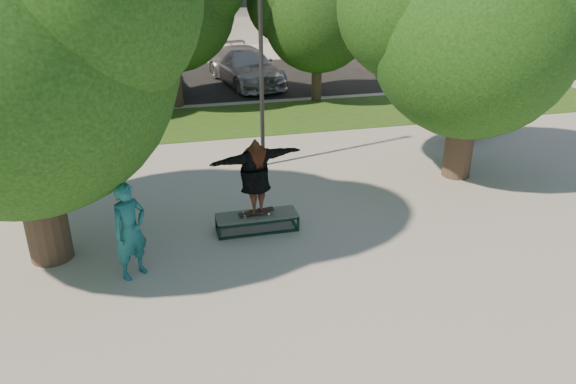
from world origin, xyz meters
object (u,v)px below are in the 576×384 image
object	(u,v)px
tree_right	(471,21)
lamppost	(261,55)
tree_left	(4,35)
car_grey	(148,74)
car_dark	(74,75)
car_silver_b	(245,66)
grind_box	(257,222)
bystander	(130,230)
bench	(480,123)
car_silver_a	(24,72)

from	to	relation	value
tree_right	lamppost	bearing A→B (deg)	158.72
tree_left	car_grey	xyz separation A→B (m)	(2.29, 13.85, -3.77)
car_dark	car_grey	world-z (taller)	car_dark
car_dark	car_silver_b	size ratio (longest dim) A/B	0.93
car_grey	car_dark	bearing A→B (deg)	178.06
tree_left	car_silver_b	xyz separation A→B (m)	(6.51, 13.87, -3.65)
grind_box	bystander	size ratio (longest dim) A/B	0.93
tree_left	bench	xyz separation A→B (m)	(12.79, 4.89, -4.01)
car_silver_a	car_grey	size ratio (longest dim) A/B	0.90
grind_box	car_dark	world-z (taller)	car_dark
bystander	car_silver_a	xyz separation A→B (m)	(-4.62, 16.31, -0.25)
lamppost	bench	distance (m)	8.05
tree_right	car_dark	distance (m)	16.25
lamppost	bystander	size ratio (longest dim) A/B	3.15
car_silver_b	lamppost	bearing A→B (deg)	-108.55
tree_left	bystander	world-z (taller)	tree_left
bench	tree_right	bearing A→B (deg)	-155.16
bystander	car_silver_a	bearing A→B (deg)	69.16
bench	car_dark	bearing A→B (deg)	123.65
tree_right	car_silver_b	distance (m)	12.87
grind_box	tree_left	bearing A→B (deg)	-178.89
lamppost	car_silver_a	xyz separation A→B (m)	(-8.17, 11.24, -2.43)
car_dark	grind_box	bearing A→B (deg)	-72.18
tree_right	bystander	bearing A→B (deg)	-159.58
car_dark	car_grey	bearing A→B (deg)	2.25
bystander	car_grey	xyz separation A→B (m)	(0.55, 15.01, -0.32)
tree_right	bystander	size ratio (longest dim) A/B	3.36
grind_box	car_silver_a	distance (m)	16.73
tree_left	car_silver_a	size ratio (longest dim) A/B	1.68
tree_left	tree_right	bearing A→B (deg)	11.03
bench	car_dark	size ratio (longest dim) A/B	0.63
tree_left	car_silver_b	size ratio (longest dim) A/B	1.33
lamppost	car_grey	distance (m)	10.68
car_silver_a	car_grey	distance (m)	5.33
lamppost	car_silver_b	size ratio (longest dim) A/B	1.14
lamppost	car_silver_b	distance (m)	10.31
tree_left	car_grey	size ratio (longest dim) A/B	1.51
tree_right	bystander	distance (m)	9.56
tree_right	grind_box	bearing A→B (deg)	-161.90
lamppost	bench	xyz separation A→B (m)	(7.50, 0.99, -2.74)
grind_box	car_dark	distance (m)	14.44
bench	car_grey	xyz separation A→B (m)	(-10.50, 8.96, 0.24)
tree_right	car_silver_a	xyz separation A→B (m)	(-13.09, 13.16, -3.37)
tree_right	lamppost	world-z (taller)	tree_right
grind_box	car_grey	distance (m)	13.93
car_grey	tree_left	bearing A→B (deg)	-106.33
tree_right	grind_box	world-z (taller)	tree_right
lamppost	car_silver_a	size ratio (longest dim) A/B	1.45
lamppost	car_grey	bearing A→B (deg)	106.79
tree_left	car_silver_a	xyz separation A→B (m)	(-2.88, 15.15, -3.70)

